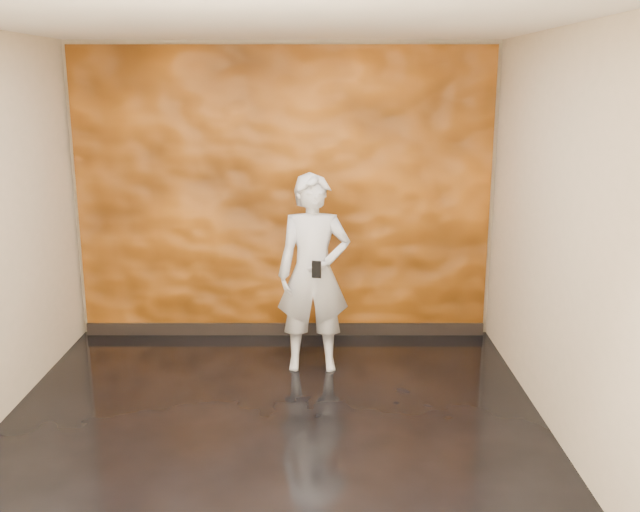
% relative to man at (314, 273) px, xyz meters
% --- Properties ---
extents(room, '(4.02, 4.02, 2.81)m').
position_rel_man_xyz_m(room, '(-0.29, -1.11, 0.55)').
color(room, black).
rests_on(room, ground).
extents(feature_wall, '(3.90, 0.06, 2.75)m').
position_rel_man_xyz_m(feature_wall, '(-0.29, 0.85, 0.53)').
color(feature_wall, '#C66413').
rests_on(feature_wall, ground).
extents(baseboard, '(3.90, 0.04, 0.12)m').
position_rel_man_xyz_m(baseboard, '(-0.29, 0.81, -0.79)').
color(baseboard, black).
rests_on(baseboard, ground).
extents(man, '(0.63, 0.42, 1.70)m').
position_rel_man_xyz_m(man, '(0.00, 0.00, 0.00)').
color(man, '#989DA6').
rests_on(man, ground).
extents(phone, '(0.08, 0.03, 0.14)m').
position_rel_man_xyz_m(phone, '(0.03, -0.23, 0.10)').
color(phone, black).
rests_on(phone, man).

